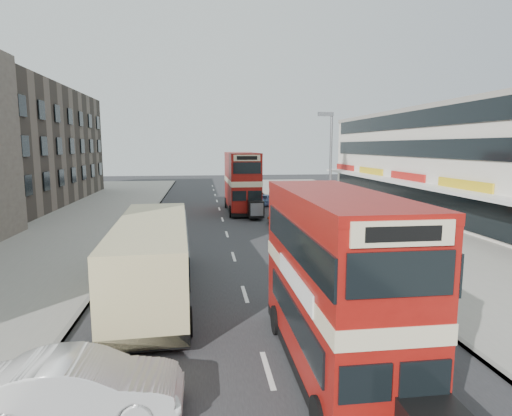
{
  "coord_description": "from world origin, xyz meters",
  "views": [
    {
      "loc": [
        -1.69,
        -8.62,
        6.01
      ],
      "look_at": [
        0.39,
        7.42,
        3.64
      ],
      "focal_mm": 29.87,
      "sensor_mm": 36.0,
      "label": 1
    }
  ],
  "objects_px": {
    "car_right_a": "(311,229)",
    "street_lamp": "(329,165)",
    "coach": "(153,255)",
    "bus_main": "(335,282)",
    "bus_second": "(242,182)",
    "car_left_front": "(82,387)",
    "car_right_b": "(294,216)",
    "car_right_c": "(264,200)",
    "cyclist": "(274,220)",
    "pedestrian_near": "(388,238)"
  },
  "relations": [
    {
      "from": "car_right_a",
      "to": "street_lamp",
      "type": "bearing_deg",
      "value": 85.85
    },
    {
      "from": "coach",
      "to": "bus_main",
      "type": "bearing_deg",
      "value": -52.92
    },
    {
      "from": "bus_second",
      "to": "car_left_front",
      "type": "relative_size",
      "value": 2.16
    },
    {
      "from": "coach",
      "to": "car_right_b",
      "type": "distance_m",
      "value": 17.71
    },
    {
      "from": "car_right_b",
      "to": "car_right_c",
      "type": "height_order",
      "value": "car_right_c"
    },
    {
      "from": "street_lamp",
      "to": "car_right_a",
      "type": "relative_size",
      "value": 1.9
    },
    {
      "from": "cyclist",
      "to": "car_left_front",
      "type": "bearing_deg",
      "value": -108.29
    },
    {
      "from": "bus_second",
      "to": "pedestrian_near",
      "type": "relative_size",
      "value": 5.0
    },
    {
      "from": "car_right_a",
      "to": "cyclist",
      "type": "height_order",
      "value": "cyclist"
    },
    {
      "from": "cyclist",
      "to": "street_lamp",
      "type": "bearing_deg",
      "value": -46.87
    },
    {
      "from": "car_left_front",
      "to": "bus_second",
      "type": "bearing_deg",
      "value": -12.1
    },
    {
      "from": "coach",
      "to": "pedestrian_near",
      "type": "height_order",
      "value": "coach"
    },
    {
      "from": "pedestrian_near",
      "to": "car_left_front",
      "type": "bearing_deg",
      "value": 34.14
    },
    {
      "from": "car_right_a",
      "to": "car_right_b",
      "type": "distance_m",
      "value": 5.48
    },
    {
      "from": "coach",
      "to": "car_right_a",
      "type": "bearing_deg",
      "value": 44.11
    },
    {
      "from": "street_lamp",
      "to": "cyclist",
      "type": "height_order",
      "value": "street_lamp"
    },
    {
      "from": "car_left_front",
      "to": "car_right_b",
      "type": "height_order",
      "value": "car_left_front"
    },
    {
      "from": "street_lamp",
      "to": "pedestrian_near",
      "type": "height_order",
      "value": "street_lamp"
    },
    {
      "from": "bus_main",
      "to": "car_right_b",
      "type": "xyz_separation_m",
      "value": [
        3.73,
        21.64,
        -1.87
      ]
    },
    {
      "from": "bus_main",
      "to": "car_right_c",
      "type": "distance_m",
      "value": 31.68
    },
    {
      "from": "coach",
      "to": "car_right_c",
      "type": "xyz_separation_m",
      "value": [
        8.23,
        24.98,
        -1.04
      ]
    },
    {
      "from": "car_right_c",
      "to": "pedestrian_near",
      "type": "bearing_deg",
      "value": 17.56
    },
    {
      "from": "coach",
      "to": "car_left_front",
      "type": "distance_m",
      "value": 7.94
    },
    {
      "from": "street_lamp",
      "to": "car_right_b",
      "type": "xyz_separation_m",
      "value": [
        -1.03,
        5.48,
        -4.19
      ]
    },
    {
      "from": "bus_second",
      "to": "coach",
      "type": "distance_m",
      "value": 22.33
    },
    {
      "from": "bus_second",
      "to": "car_left_front",
      "type": "bearing_deg",
      "value": 77.17
    },
    {
      "from": "street_lamp",
      "to": "coach",
      "type": "height_order",
      "value": "street_lamp"
    },
    {
      "from": "bus_second",
      "to": "car_left_front",
      "type": "distance_m",
      "value": 30.17
    },
    {
      "from": "street_lamp",
      "to": "car_right_a",
      "type": "xyz_separation_m",
      "value": [
        -1.16,
        0.0,
        -4.17
      ]
    },
    {
      "from": "pedestrian_near",
      "to": "cyclist",
      "type": "xyz_separation_m",
      "value": [
        -4.74,
        8.86,
        -0.45
      ]
    },
    {
      "from": "car_right_a",
      "to": "car_right_b",
      "type": "bearing_deg",
      "value": 174.4
    },
    {
      "from": "car_right_b",
      "to": "cyclist",
      "type": "xyz_separation_m",
      "value": [
        -1.99,
        -1.98,
        0.06
      ]
    },
    {
      "from": "car_left_front",
      "to": "cyclist",
      "type": "xyz_separation_m",
      "value": [
        7.89,
        20.98,
        -0.08
      ]
    },
    {
      "from": "car_left_front",
      "to": "pedestrian_near",
      "type": "height_order",
      "value": "pedestrian_near"
    },
    {
      "from": "coach",
      "to": "car_left_front",
      "type": "relative_size",
      "value": 2.45
    },
    {
      "from": "bus_second",
      "to": "pedestrian_near",
      "type": "height_order",
      "value": "bus_second"
    },
    {
      "from": "bus_main",
      "to": "street_lamp",
      "type": "bearing_deg",
      "value": -106.51
    },
    {
      "from": "car_right_c",
      "to": "cyclist",
      "type": "xyz_separation_m",
      "value": [
        -1.06,
        -11.85,
        0.02
      ]
    },
    {
      "from": "car_left_front",
      "to": "car_right_a",
      "type": "bearing_deg",
      "value": -28.96
    },
    {
      "from": "bus_main",
      "to": "coach",
      "type": "distance_m",
      "value": 8.53
    },
    {
      "from": "street_lamp",
      "to": "bus_second",
      "type": "xyz_separation_m",
      "value": [
        -4.51,
        11.93,
        -2.03
      ]
    },
    {
      "from": "street_lamp",
      "to": "bus_second",
      "type": "distance_m",
      "value": 12.91
    },
    {
      "from": "car_right_a",
      "to": "cyclist",
      "type": "distance_m",
      "value": 3.96
    },
    {
      "from": "car_right_c",
      "to": "street_lamp",
      "type": "bearing_deg",
      "value": 14.78
    },
    {
      "from": "car_right_c",
      "to": "car_right_b",
      "type": "bearing_deg",
      "value": 12.91
    },
    {
      "from": "coach",
      "to": "cyclist",
      "type": "relative_size",
      "value": 5.5
    },
    {
      "from": "car_left_front",
      "to": "car_right_c",
      "type": "relative_size",
      "value": 1.2
    },
    {
      "from": "coach",
      "to": "car_right_c",
      "type": "distance_m",
      "value": 26.32
    },
    {
      "from": "coach",
      "to": "car_right_a",
      "type": "xyz_separation_m",
      "value": [
        9.03,
        9.64,
        -1.05
      ]
    },
    {
      "from": "bus_main",
      "to": "car_left_front",
      "type": "relative_size",
      "value": 1.92
    }
  ]
}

